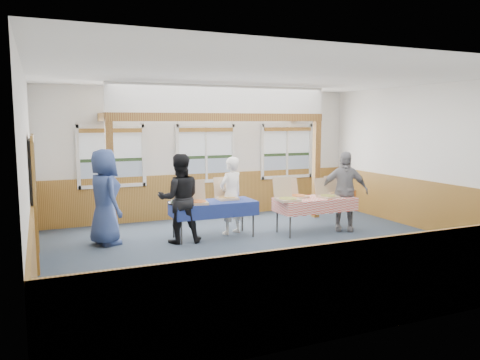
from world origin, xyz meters
The scene contains 31 objects.
floor centered at (0.00, 0.00, 0.00)m, with size 8.00×8.00×0.00m, color #2B3946.
ceiling centered at (0.00, 0.00, 3.20)m, with size 8.00×8.00×0.00m, color white.
wall_back centered at (0.00, 3.50, 1.60)m, with size 8.00×8.00×0.00m, color silver.
wall_front centered at (0.00, -3.50, 1.60)m, with size 8.00×8.00×0.00m, color silver.
wall_left centered at (-4.00, 0.00, 1.60)m, with size 8.00×8.00×0.00m, color silver.
wall_right centered at (4.00, 0.00, 1.60)m, with size 8.00×8.00×0.00m, color silver.
wainscot_back centered at (0.00, 3.48, 0.55)m, with size 7.98×0.05×1.10m, color brown.
wainscot_front centered at (0.00, -3.48, 0.55)m, with size 7.98×0.05×1.10m, color brown.
wainscot_left centered at (-3.98, 0.00, 0.55)m, with size 0.05×6.98×1.10m, color brown.
wainscot_right centered at (3.98, 0.00, 0.55)m, with size 0.05×6.98×1.10m, color brown.
cased_opening centered at (-3.96, 0.90, 1.05)m, with size 0.06×1.30×2.10m, color #353535.
window_left centered at (-2.30, 3.46, 1.68)m, with size 1.56×0.10×1.46m.
window_mid centered at (0.00, 3.46, 1.68)m, with size 1.56×0.10×1.46m.
window_right centered at (2.30, 3.46, 1.68)m, with size 1.56×0.10×1.46m.
post_left centered at (-2.50, 2.30, 1.20)m, with size 0.15×0.15×2.40m, color brown.
post_right centered at (2.50, 2.30, 1.20)m, with size 0.15×0.15×2.40m, color brown.
cross_beam centered at (0.00, 2.30, 2.49)m, with size 5.15×0.18×0.18m, color brown.
table_left centered at (-0.58, 1.36, 0.70)m, with size 1.82×1.00×0.76m.
table_right centered at (1.61, 0.94, 0.70)m, with size 1.81×1.01×0.76m.
pizza_box_a centered at (-0.97, 1.25, 0.82)m, with size 0.48×0.56×0.45m.
pizza_box_b centered at (-0.22, 1.52, 0.82)m, with size 0.42×0.51×0.45m.
pizza_box_c centered at (0.86, 0.84, 0.83)m, with size 0.44×0.53×0.46m.
pizza_box_d centered at (1.25, 1.13, 0.82)m, with size 0.46×0.52×0.41m.
pizza_box_e centered at (1.86, 0.86, 0.82)m, with size 0.44×0.50×0.40m.
pizza_box_f centered at (2.26, 1.08, 0.82)m, with size 0.41×0.48×0.41m.
veggie_tray centered at (-1.33, 1.36, 0.79)m, with size 0.41×0.41×0.09m.
drink_glass centered at (2.46, 0.69, 0.83)m, with size 0.07×0.07×0.15m, color #9B4C19.
woman_white centered at (-0.12, 1.52, 0.83)m, with size 0.60×0.40×1.66m, color white.
woman_black centered at (-1.33, 1.24, 0.89)m, with size 0.86×0.67×1.77m, color black.
man_blue centered at (-2.71, 1.68, 0.94)m, with size 0.92×0.60×1.87m, color navy.
person_grey centered at (2.29, 0.83, 0.88)m, with size 1.03×0.43×1.75m, color gray.
Camera 1 is at (-3.83, -7.59, 2.40)m, focal length 35.00 mm.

